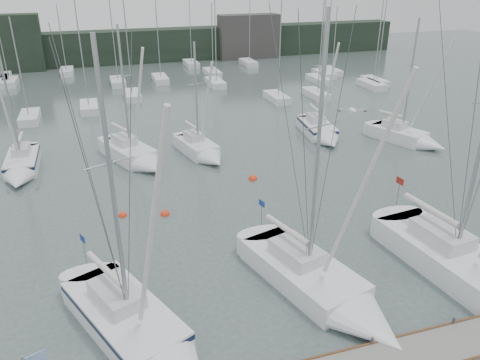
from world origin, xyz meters
name	(u,v)px	position (x,y,z in m)	size (l,w,h in m)	color
ground	(287,299)	(0.00, 0.00, 0.00)	(160.00, 160.00, 0.00)	#4A5A56
far_treeline	(138,46)	(0.00, 62.00, 2.50)	(90.00, 4.00, 5.00)	black
far_building_right	(249,37)	(18.00, 60.00, 3.50)	(10.00, 3.00, 7.00)	#3E3B39
mast_forest	(163,82)	(1.11, 44.78, 0.48)	(54.67, 27.27, 14.75)	white
sailboat_near_left	(146,340)	(-6.77, -1.26, 0.57)	(6.33, 9.71, 13.43)	white
sailboat_near_center	(332,294)	(1.83, -0.88, 0.52)	(5.50, 9.97, 14.06)	white
sailboat_mid_a	(21,168)	(-13.52, 19.50, 0.53)	(2.26, 7.11, 10.48)	white
sailboat_mid_b	(137,157)	(-4.94, 18.89, 0.56)	(5.26, 7.95, 11.31)	white
sailboat_mid_c	(203,152)	(0.33, 18.67, 0.51)	(3.55, 6.65, 9.79)	white
sailboat_mid_d	(321,133)	(11.68, 19.97, 0.54)	(3.16, 7.23, 10.71)	white
sailboat_mid_e	(411,138)	(18.53, 16.23, 0.53)	(4.87, 7.24, 11.27)	white
buoy_a	(165,215)	(-4.22, 9.97, 0.00)	(0.60, 0.60, 0.60)	#F63515
buoy_b	(253,179)	(2.84, 13.38, 0.00)	(0.64, 0.64, 0.64)	#F63515
buoy_c	(123,216)	(-6.79, 10.62, 0.00)	(0.54, 0.54, 0.54)	#F63515
seagull	(352,110)	(2.87, 0.70, 8.80)	(1.08, 0.53, 0.22)	white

